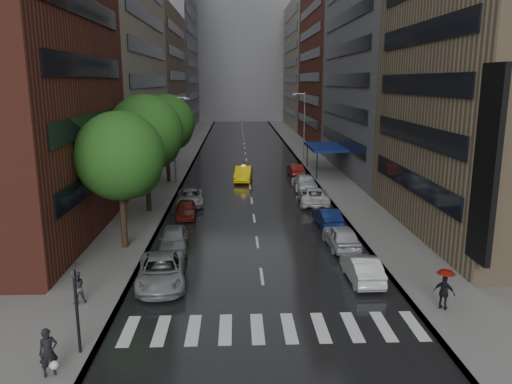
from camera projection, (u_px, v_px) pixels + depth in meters
ground at (266, 308)px, 23.86m from camera, size 220.00×220.00×0.00m
road at (246, 155)px, 72.61m from camera, size 14.00×140.00×0.01m
sidewalk_left at (184, 155)px, 72.25m from camera, size 4.00×140.00×0.15m
sidewalk_right at (307, 154)px, 72.94m from camera, size 4.00×140.00×0.15m
crosswalk at (273, 328)px, 21.91m from camera, size 13.15×2.80×0.01m
buildings_left at (147, 45)px, 77.11m from camera, size 8.00×108.00×38.00m
buildings_right at (342, 51)px, 76.44m from camera, size 8.05×109.10×36.00m
building_far at (241, 60)px, 135.42m from camera, size 40.00×14.00×32.00m
tree_near at (120, 156)px, 30.94m from camera, size 5.56×5.56×8.87m
tree_mid at (145, 133)px, 39.77m from camera, size 6.04×6.04×9.63m
tree_far at (166, 122)px, 51.82m from camera, size 5.86×5.86×9.35m
taxi at (243, 174)px, 53.87m from camera, size 2.17×5.06×1.62m
parked_cars_left at (178, 228)px, 34.27m from camera, size 3.00×22.80×1.50m
parked_cars_right at (317, 201)px, 41.88m from camera, size 2.88×35.28×1.54m
ped_bag_walker at (49, 353)px, 18.01m from camera, size 0.79×0.71×1.82m
ped_black_umbrella at (76, 279)px, 23.79m from camera, size 0.98×0.98×2.09m
ped_red_umbrella at (445, 286)px, 23.20m from camera, size 1.00×0.93×2.01m
traffic_light at (76, 303)px, 19.27m from camera, size 0.18×0.15×3.45m
street_lamp_left at (175, 137)px, 51.74m from camera, size 1.74×0.22×9.00m
street_lamp_right at (304, 124)px, 66.97m from camera, size 1.74×0.22×9.00m
awning at (326, 147)px, 57.65m from camera, size 4.00×8.00×3.12m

